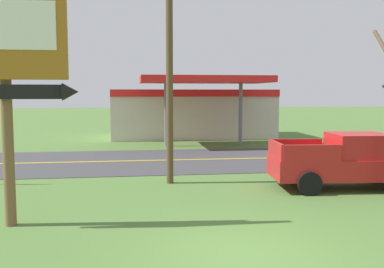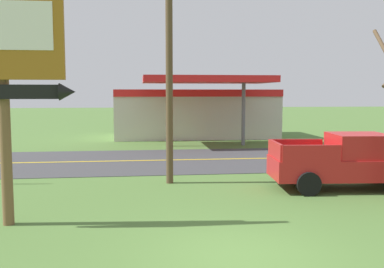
{
  "view_description": "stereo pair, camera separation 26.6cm",
  "coord_description": "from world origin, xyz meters",
  "views": [
    {
      "loc": [
        -2.28,
        -8.67,
        3.41
      ],
      "look_at": [
        0.0,
        8.0,
        1.8
      ],
      "focal_mm": 41.02,
      "sensor_mm": 36.0,
      "label": 1
    },
    {
      "loc": [
        -2.01,
        -8.7,
        3.41
      ],
      "look_at": [
        0.0,
        8.0,
        1.8
      ],
      "focal_mm": 41.02,
      "sensor_mm": 36.0,
      "label": 2
    }
  ],
  "objects": [
    {
      "name": "utility_pole",
      "position": [
        -0.9,
        7.53,
        5.23
      ],
      "size": [
        1.79,
        0.26,
        9.87
      ],
      "color": "brown",
      "rests_on": "ground"
    },
    {
      "name": "gas_station",
      "position": [
        2.23,
        24.46,
        1.94
      ],
      "size": [
        12.0,
        11.5,
        4.4
      ],
      "color": "beige",
      "rests_on": "ground"
    },
    {
      "name": "pickup_red_parked_on_lawn",
      "position": [
        5.25,
        5.78,
        0.96
      ],
      "size": [
        5.34,
        2.56,
        1.96
      ],
      "color": "red",
      "rests_on": "ground"
    },
    {
      "name": "motel_sign",
      "position": [
        -5.33,
        2.7,
        4.19
      ],
      "size": [
        3.35,
        0.54,
        6.13
      ],
      "color": "brown",
      "rests_on": "ground"
    },
    {
      "name": "road_asphalt",
      "position": [
        0.0,
        13.0,
        0.01
      ],
      "size": [
        140.0,
        8.0,
        0.02
      ],
      "primitive_type": "cube",
      "color": "#3D3D3F",
      "rests_on": "ground"
    },
    {
      "name": "road_centre_line",
      "position": [
        0.0,
        13.0,
        0.02
      ],
      "size": [
        126.0,
        0.2,
        0.01
      ],
      "primitive_type": "cube",
      "color": "gold",
      "rests_on": "road_asphalt"
    },
    {
      "name": "ground_plane",
      "position": [
        0.0,
        0.0,
        0.0
      ],
      "size": [
        180.0,
        180.0,
        0.0
      ],
      "primitive_type": "plane",
      "color": "#4C7033"
    }
  ]
}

